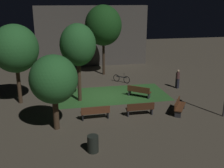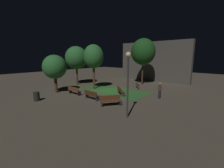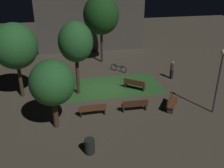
% 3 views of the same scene
% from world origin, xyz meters
% --- Properties ---
extents(ground_plane, '(60.00, 60.00, 0.00)m').
position_xyz_m(ground_plane, '(0.00, 0.00, 0.00)').
color(ground_plane, '#4C4438').
extents(grass_lawn, '(8.64, 4.36, 0.01)m').
position_xyz_m(grass_lawn, '(0.50, 0.34, 0.01)').
color(grass_lawn, '#2D6028').
rests_on(grass_lawn, ground).
extents(bench_corner, '(1.81, 0.52, 0.88)m').
position_xyz_m(bench_corner, '(-1.45, -3.92, 0.48)').
color(bench_corner, brown).
rests_on(bench_corner, ground).
extents(bench_path_side, '(1.81, 0.51, 0.88)m').
position_xyz_m(bench_path_side, '(1.46, -3.92, 0.48)').
color(bench_path_side, '#422314').
rests_on(bench_path_side, ground).
extents(bench_front_right, '(1.70, 1.50, 0.88)m').
position_xyz_m(bench_front_right, '(2.41, -0.57, 0.48)').
color(bench_front_right, '#512D19').
rests_on(bench_front_right, ground).
extents(bench_by_lamp, '(1.41, 1.76, 0.88)m').
position_xyz_m(bench_by_lamp, '(4.09, -4.03, 0.48)').
color(bench_by_lamp, '#512D19').
rests_on(bench_by_lamp, ground).
extents(tree_tall_center, '(2.66, 2.66, 4.36)m').
position_xyz_m(tree_tall_center, '(-3.84, -4.76, 2.97)').
color(tree_tall_center, '#423021').
rests_on(tree_tall_center, ground).
extents(tree_right_canopy, '(3.19, 3.19, 5.64)m').
position_xyz_m(tree_right_canopy, '(-6.36, -0.01, 3.96)').
color(tree_right_canopy, '#423021').
rests_on(tree_right_canopy, ground).
extents(tree_lawn_side, '(2.54, 2.54, 5.65)m').
position_xyz_m(tree_lawn_side, '(-2.10, -0.41, 4.13)').
color(tree_lawn_side, '#423021').
rests_on(tree_lawn_side, ground).
extents(tree_near_wall, '(3.51, 3.51, 6.76)m').
position_xyz_m(tree_near_wall, '(0.93, 6.54, 4.82)').
color(tree_near_wall, '#38281C').
rests_on(tree_near_wall, ground).
extents(lamp_post_plaza_east, '(0.36, 0.36, 4.47)m').
position_xyz_m(lamp_post_plaza_east, '(6.65, -5.15, 3.04)').
color(lamp_post_plaza_east, '#333338').
rests_on(lamp_post_plaza_east, ground).
extents(trash_bin, '(0.55, 0.55, 0.86)m').
position_xyz_m(trash_bin, '(-2.12, -7.66, 0.43)').
color(trash_bin, black).
rests_on(trash_bin, ground).
extents(bicycle, '(1.29, 1.27, 0.93)m').
position_xyz_m(bicycle, '(2.03, 3.49, 0.34)').
color(bicycle, black).
rests_on(bicycle, ground).
extents(pedestrian, '(0.32, 0.32, 1.61)m').
position_xyz_m(pedestrian, '(6.25, 0.91, 0.85)').
color(pedestrian, black).
rests_on(pedestrian, ground).
extents(building_wall_backdrop, '(12.31, 0.80, 6.60)m').
position_xyz_m(building_wall_backdrop, '(0.45, 10.72, 3.30)').
color(building_wall_backdrop, '#4C4742').
rests_on(building_wall_backdrop, ground).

